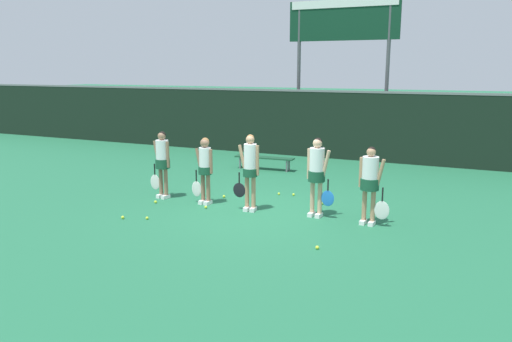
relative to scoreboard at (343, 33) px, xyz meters
The scene contains 19 objects.
ground_plane 9.95m from the scoreboard, 87.47° to the right, with size 140.00×140.00×0.00m, color #216642.
fence_windscreen 3.64m from the scoreboard, 74.30° to the right, with size 60.00×0.08×2.52m.
scoreboard is the anchor object (origin of this frame).
bench_courtside 6.20m from the scoreboard, 107.50° to the right, with size 2.02×0.47×0.43m.
player_0 9.74m from the scoreboard, 104.59° to the right, with size 0.65×0.37×1.73m.
player_1 9.59m from the scoreboard, 96.45° to the right, with size 0.61×0.34×1.65m.
player_2 9.59m from the scoreboard, 88.30° to the right, with size 0.64×0.34×1.81m.
player_3 9.59m from the scoreboard, 78.14° to the right, with size 0.66×0.38×1.80m.
player_4 10.00m from the scoreboard, 70.98° to the right, with size 0.69×0.39×1.69m.
tennis_ball_0 11.81m from the scoreboard, 100.84° to the right, with size 0.07×0.07×0.07m, color #CCE033.
tennis_ball_1 9.78m from the scoreboard, 108.57° to the right, with size 0.07×0.07×0.07m, color #CCE033.
tennis_ball_2 10.58m from the scoreboard, 103.11° to the right, with size 0.07×0.07×0.07m, color #CCE033.
tennis_ball_3 8.55m from the scoreboard, 84.24° to the right, with size 0.07×0.07×0.07m, color #CCE033.
tennis_ball_4 11.92m from the scoreboard, 76.90° to the right, with size 0.07×0.07×0.07m, color #CCE033.
tennis_ball_5 9.35m from the scoreboard, 96.04° to the right, with size 0.07×0.07×0.07m, color #CCE033.
tennis_ball_6 8.59m from the scoreboard, 87.34° to the right, with size 0.06×0.06×0.06m, color #CCE033.
tennis_ball_7 10.29m from the scoreboard, 94.85° to the right, with size 0.07×0.07×0.07m, color #CCE033.
tennis_ball_8 9.10m from the scoreboard, 77.80° to the right, with size 0.07×0.07×0.07m, color #CCE033.
tennis_ball_9 11.55m from the scoreboard, 98.28° to the right, with size 0.06×0.06×0.06m, color #CCE033.
Camera 1 is at (4.70, -10.39, 3.32)m, focal length 35.00 mm.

